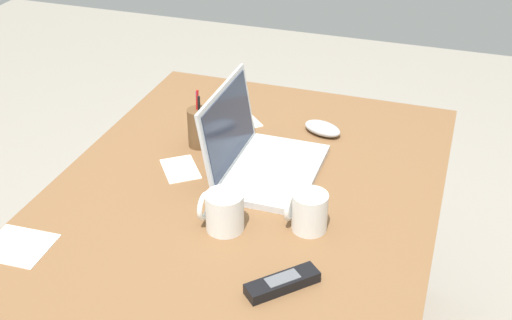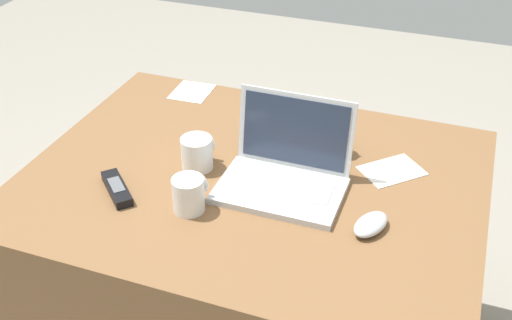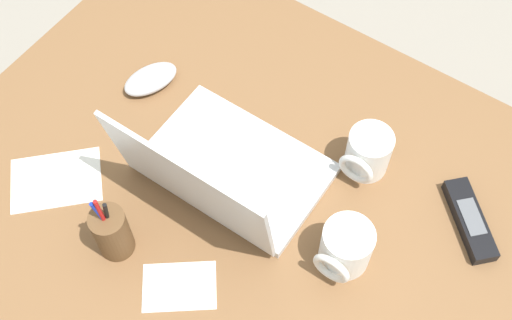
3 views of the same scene
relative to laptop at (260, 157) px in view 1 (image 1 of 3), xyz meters
name	(u,v)px [view 1 (image 1 of 3)]	position (x,y,z in m)	size (l,w,h in m)	color
desk	(245,297)	(-0.09, 0.01, -0.40)	(1.23, 0.95, 0.71)	brown
laptop	(260,157)	(0.00, 0.00, 0.00)	(0.33, 0.25, 0.23)	silver
computer_mouse	(322,128)	(0.25, -0.11, -0.03)	(0.06, 0.11, 0.03)	silver
coffee_mug_white	(308,211)	(-0.19, -0.18, 0.00)	(0.08, 0.09, 0.09)	white
coffee_mug_tall	(223,211)	(-0.25, 0.00, 0.00)	(0.09, 0.10, 0.09)	white
cordless_phone	(282,283)	(-0.40, -0.18, -0.03)	(0.14, 0.14, 0.03)	black
pen_holder	(199,127)	(0.08, 0.20, 0.01)	(0.06, 0.06, 0.17)	brown
paper_note_near_laptop	(18,246)	(-0.46, 0.41, -0.05)	(0.12, 0.14, 0.00)	white
paper_note_left	(180,169)	(-0.05, 0.20, -0.05)	(0.12, 0.08, 0.00)	white
paper_note_right	(234,118)	(0.26, 0.17, -0.05)	(0.16, 0.12, 0.00)	white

